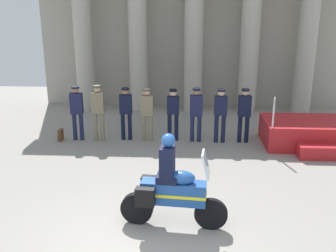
{
  "coord_description": "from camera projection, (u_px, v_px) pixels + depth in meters",
  "views": [
    {
      "loc": [
        0.78,
        -5.93,
        4.15
      ],
      "look_at": [
        0.27,
        3.29,
        1.27
      ],
      "focal_mm": 41.75,
      "sensor_mm": 36.0,
      "label": 1
    }
  ],
  "objects": [
    {
      "name": "officer_in_row_3",
      "position": [
        147.0,
        110.0,
        12.16
      ],
      "size": [
        0.39,
        0.24,
        1.69
      ],
      "rotation": [
        0.0,
        0.0,
        3.19
      ],
      "color": "#7A7056",
      "rests_on": "ground_plane"
    },
    {
      "name": "reviewing_stand",
      "position": [
        321.0,
        134.0,
        11.92
      ],
      "size": [
        3.45,
        2.27,
        1.67
      ],
      "color": "#B21E23",
      "rests_on": "ground_plane"
    },
    {
      "name": "motorcycle_with_rider",
      "position": [
        170.0,
        189.0,
        7.44
      ],
      "size": [
        2.09,
        0.73,
        1.9
      ],
      "rotation": [
        0.0,
        0.0,
        -0.09
      ],
      "color": "black",
      "rests_on": "ground_plane"
    },
    {
      "name": "officer_in_row_2",
      "position": [
        126.0,
        109.0,
        12.27
      ],
      "size": [
        0.39,
        0.24,
        1.69
      ],
      "rotation": [
        0.0,
        0.0,
        3.19
      ],
      "color": "black",
      "rests_on": "ground_plane"
    },
    {
      "name": "colonnade_backdrop",
      "position": [
        194.0,
        30.0,
        15.59
      ],
      "size": [
        12.64,
        1.58,
        5.81
      ],
      "color": "#A49F91",
      "rests_on": "ground_plane"
    },
    {
      "name": "officer_in_row_1",
      "position": [
        98.0,
        108.0,
        12.16
      ],
      "size": [
        0.39,
        0.24,
        1.78
      ],
      "rotation": [
        0.0,
        0.0,
        3.19
      ],
      "color": "#7A7056",
      "rests_on": "ground_plane"
    },
    {
      "name": "officer_in_row_5",
      "position": [
        196.0,
        111.0,
        12.1
      ],
      "size": [
        0.39,
        0.24,
        1.71
      ],
      "rotation": [
        0.0,
        0.0,
        3.19
      ],
      "color": "#191E42",
      "rests_on": "ground_plane"
    },
    {
      "name": "officer_in_row_6",
      "position": [
        220.0,
        111.0,
        12.02
      ],
      "size": [
        0.39,
        0.24,
        1.7
      ],
      "rotation": [
        0.0,
        0.0,
        3.19
      ],
      "color": "#141938",
      "rests_on": "ground_plane"
    },
    {
      "name": "officer_in_row_4",
      "position": [
        173.0,
        111.0,
        12.2
      ],
      "size": [
        0.39,
        0.24,
        1.65
      ],
      "rotation": [
        0.0,
        0.0,
        3.19
      ],
      "color": "black",
      "rests_on": "ground_plane"
    },
    {
      "name": "officer_in_row_7",
      "position": [
        244.0,
        111.0,
        12.03
      ],
      "size": [
        0.39,
        0.24,
        1.71
      ],
      "rotation": [
        0.0,
        0.0,
        3.19
      ],
      "color": "black",
      "rests_on": "ground_plane"
    },
    {
      "name": "ground_plane",
      "position": [
        142.0,
        249.0,
        6.92
      ],
      "size": [
        28.0,
        28.0,
        0.0
      ],
      "primitive_type": "plane",
      "color": "gray"
    },
    {
      "name": "briefcase_on_ground",
      "position": [
        61.0,
        135.0,
        12.43
      ],
      "size": [
        0.1,
        0.32,
        0.36
      ],
      "primitive_type": "cube",
      "color": "brown",
      "rests_on": "ground_plane"
    },
    {
      "name": "officer_in_row_0",
      "position": [
        77.0,
        109.0,
        12.23
      ],
      "size": [
        0.39,
        0.24,
        1.74
      ],
      "rotation": [
        0.0,
        0.0,
        3.19
      ],
      "color": "#191E42",
      "rests_on": "ground_plane"
    }
  ]
}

